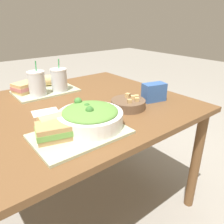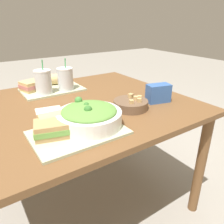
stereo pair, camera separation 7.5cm
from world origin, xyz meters
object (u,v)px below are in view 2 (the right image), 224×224
at_px(salad_bowl, 89,116).
at_px(baguette_far, 58,79).
at_px(baguette_near, 59,119).
at_px(drink_cup_dark, 43,83).
at_px(drink_cup_red, 65,80).
at_px(chip_bag, 158,93).
at_px(napkin_folded, 49,110).
at_px(sandwich_near, 53,129).
at_px(sandwich_far, 33,85).
at_px(soup_bowl, 131,104).

height_order(salad_bowl, baguette_far, salad_bowl).
bearing_deg(baguette_near, drink_cup_dark, -7.20).
xyz_separation_m(baguette_near, drink_cup_red, (0.24, 0.50, 0.03)).
distance_m(drink_cup_red, chip_bag, 0.62).
relative_size(drink_cup_red, napkin_folded, 1.40).
xyz_separation_m(sandwich_near, chip_bag, (0.67, 0.07, 0.01)).
height_order(sandwich_far, napkin_folded, sandwich_far).
bearing_deg(drink_cup_dark, salad_bowl, -87.47).
height_order(sandwich_near, drink_cup_red, drink_cup_red).
height_order(baguette_near, sandwich_far, baguette_near).
relative_size(sandwich_near, baguette_far, 1.25).
xyz_separation_m(soup_bowl, sandwich_far, (-0.36, 0.60, 0.02)).
bearing_deg(sandwich_near, baguette_far, 83.38).
relative_size(baguette_near, baguette_far, 1.25).
height_order(chip_bag, napkin_folded, chip_bag).
height_order(sandwich_far, baguette_far, baguette_far).
relative_size(salad_bowl, baguette_near, 1.66).
xyz_separation_m(sandwich_far, chip_bag, (0.56, -0.61, 0.01)).
bearing_deg(baguette_near, napkin_folded, -3.24).
xyz_separation_m(baguette_far, chip_bag, (0.37, -0.65, 0.00)).
xyz_separation_m(salad_bowl, chip_bag, (0.50, 0.06, -0.01)).
height_order(sandwich_far, drink_cup_red, drink_cup_red).
bearing_deg(drink_cup_red, chip_bag, -53.20).
distance_m(drink_cup_dark, chip_bag, 0.72).
bearing_deg(soup_bowl, salad_bowl, -166.70).
distance_m(sandwich_near, napkin_folded, 0.32).
xyz_separation_m(salad_bowl, drink_cup_red, (0.12, 0.56, 0.02)).
xyz_separation_m(salad_bowl, napkin_folded, (-0.09, 0.30, -0.06)).
bearing_deg(sandwich_far, drink_cup_dark, -88.61).
bearing_deg(napkin_folded, soup_bowl, -30.78).
height_order(salad_bowl, chip_bag, salad_bowl).
height_order(soup_bowl, napkin_folded, soup_bowl).
bearing_deg(baguette_far, sandwich_far, 119.59).
height_order(salad_bowl, sandwich_near, salad_bowl).
relative_size(sandwich_near, sandwich_far, 0.99).
bearing_deg(chip_bag, baguette_far, 133.78).
xyz_separation_m(sandwich_near, napkin_folded, (0.08, 0.30, -0.04)).
bearing_deg(baguette_near, drink_cup_red, -22.49).
bearing_deg(baguette_near, sandwich_near, 144.75).
xyz_separation_m(sandwich_near, sandwich_far, (0.11, 0.68, -0.00)).
relative_size(sandwich_far, chip_bag, 1.19).
xyz_separation_m(baguette_near, napkin_folded, (0.03, 0.24, -0.05)).
xyz_separation_m(sandwich_far, baguette_far, (0.19, 0.04, 0.01)).
relative_size(baguette_far, napkin_folded, 0.94).
bearing_deg(napkin_folded, baguette_far, 62.36).
relative_size(soup_bowl, sandwich_near, 1.08).
distance_m(sandwich_near, drink_cup_red, 0.64).
relative_size(baguette_far, chip_bag, 0.94).
height_order(soup_bowl, chip_bag, chip_bag).
bearing_deg(chip_bag, napkin_folded, 172.53).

